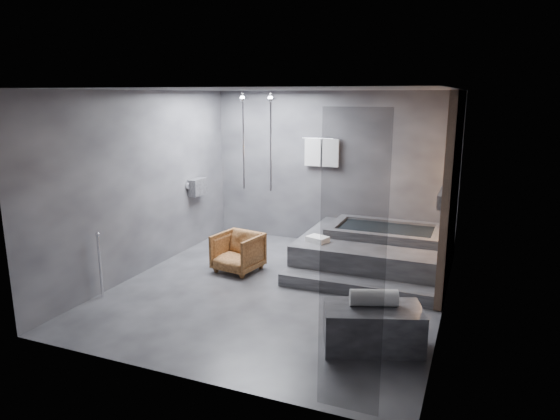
% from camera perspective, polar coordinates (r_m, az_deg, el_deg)
% --- Properties ---
extents(room, '(5.00, 5.04, 2.82)m').
position_cam_1_polar(room, '(6.91, 3.68, 4.70)').
color(room, '#2B2A2D').
rests_on(room, ground).
extents(tub_deck, '(2.20, 2.00, 0.50)m').
position_cam_1_polar(tub_deck, '(8.23, 10.57, -4.72)').
color(tub_deck, '#2F2F32').
rests_on(tub_deck, ground).
extents(tub_step, '(2.20, 0.36, 0.18)m').
position_cam_1_polar(tub_step, '(7.20, 8.56, -8.65)').
color(tub_step, '#2F2F32').
rests_on(tub_step, ground).
extents(concrete_bench, '(1.19, 0.90, 0.48)m').
position_cam_1_polar(concrete_bench, '(5.73, 10.55, -13.05)').
color(concrete_bench, '#303032').
rests_on(concrete_bench, ground).
extents(driftwood_chair, '(0.76, 0.77, 0.61)m').
position_cam_1_polar(driftwood_chair, '(7.92, -4.83, -4.83)').
color(driftwood_chair, '#4D2B13').
rests_on(driftwood_chair, ground).
extents(rolled_towel, '(0.55, 0.35, 0.19)m').
position_cam_1_polar(rolled_towel, '(5.63, 10.67, -9.82)').
color(rolled_towel, silver).
rests_on(rolled_towel, concrete_bench).
extents(deck_towel, '(0.37, 0.32, 0.08)m').
position_cam_1_polar(deck_towel, '(7.78, 4.31, -3.33)').
color(deck_towel, white).
rests_on(deck_towel, tub_deck).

